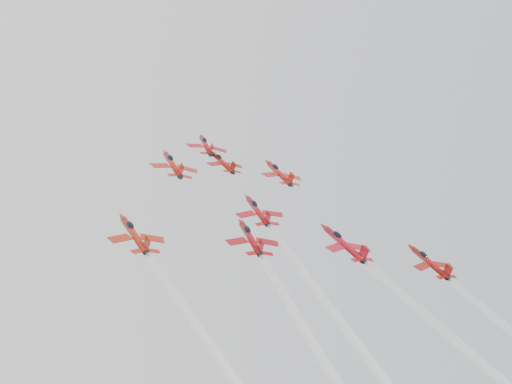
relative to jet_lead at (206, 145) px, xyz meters
name	(u,v)px	position (x,y,z in m)	size (l,w,h in m)	color
jet_lead	(206,145)	(0.00, 0.00, 0.00)	(9.61, 12.01, 8.61)	#A30F16
jet_row2_left	(172,164)	(-11.66, -10.50, -7.22)	(10.21, 12.75, 9.14)	#AC1B10
jet_row2_center	(222,162)	(0.78, -7.46, -5.14)	(8.64, 10.79, 7.74)	maroon
jet_row2_right	(279,173)	(13.36, -9.97, -6.85)	(9.97, 12.45, 8.93)	#B01910
jet_center	(394,380)	(-0.23, -63.38, -43.67)	(9.46, 85.43, 59.31)	#AA1015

